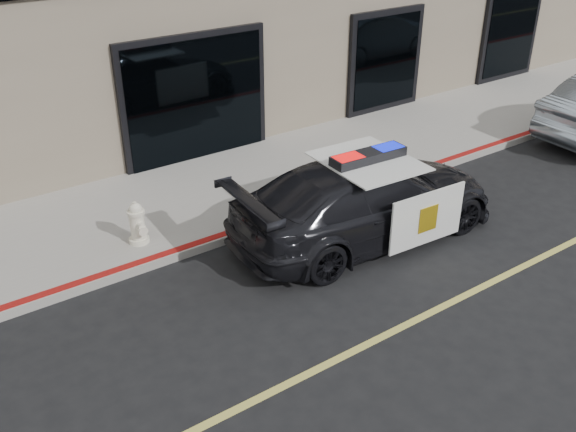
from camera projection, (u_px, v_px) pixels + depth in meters
ground at (469, 294)px, 10.00m from camera, size 120.00×120.00×0.00m
sidewalk_n at (279, 174)px, 13.73m from camera, size 60.00×3.50×0.15m
police_car at (366, 199)px, 11.22m from camera, size 2.62×5.25×1.64m
fire_hydrant at (137, 224)px, 10.91m from camera, size 0.35×0.48×0.77m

